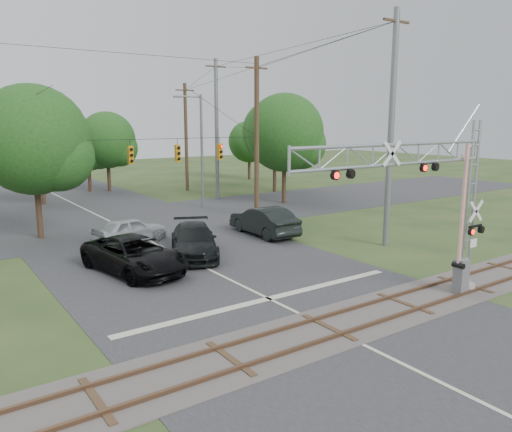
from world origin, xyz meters
TOP-DOWN VIEW (x-y plane):
  - ground at (0.00, 0.00)m, footprint 160.00×160.00m
  - road_main at (0.00, 10.00)m, footprint 14.00×90.00m
  - road_cross at (0.00, 24.00)m, footprint 90.00×12.00m
  - railroad_track at (0.00, 2.00)m, footprint 90.00×3.20m
  - crossing_gantry at (4.50, 1.64)m, footprint 10.05×0.90m
  - traffic_signal_span at (0.93, 20.00)m, footprint 19.34×0.36m
  - pickup_black at (-3.03, 12.07)m, footprint 3.89×6.49m
  - car_dark at (0.63, 13.08)m, footprint 4.45×6.13m
  - sedan_silver at (-1.01, 17.94)m, footprint 4.68×2.64m
  - suv_dark at (6.56, 14.98)m, footprint 2.06×5.50m
  - streetlight at (8.14, 26.11)m, footprint 2.43×0.25m
  - utility_poles at (2.58, 22.64)m, footprint 25.82×27.59m
  - treeline at (-0.69, 33.74)m, footprint 52.05×25.74m

SIDE VIEW (x-z plane):
  - ground at x=0.00m, z-range 0.00..0.00m
  - road_main at x=0.00m, z-range 0.00..0.02m
  - road_cross at x=0.00m, z-range 0.00..0.02m
  - railroad_track at x=0.00m, z-range -0.05..0.11m
  - sedan_silver at x=-1.01m, z-range 0.00..1.50m
  - car_dark at x=0.63m, z-range 0.00..1.65m
  - pickup_black at x=-3.03m, z-range 0.00..1.69m
  - suv_dark at x=6.56m, z-range 0.00..1.79m
  - crossing_gantry at x=4.50m, z-range 0.81..7.88m
  - streetlight at x=8.14m, z-range 0.54..9.66m
  - treeline at x=-0.69m, z-range 0.65..10.50m
  - traffic_signal_span at x=0.93m, z-range -0.12..11.38m
  - utility_poles at x=2.58m, z-range -0.41..12.52m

